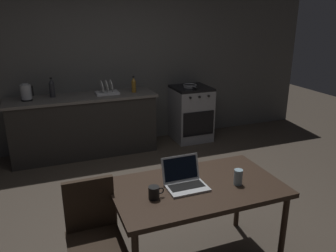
# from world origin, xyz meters

# --- Properties ---
(ground_plane) EXTENTS (12.00, 12.00, 0.00)m
(ground_plane) POSITION_xyz_m (0.00, 0.00, 0.00)
(ground_plane) COLOR #473D33
(back_wall) EXTENTS (6.40, 0.10, 2.75)m
(back_wall) POSITION_xyz_m (0.30, 2.42, 1.37)
(back_wall) COLOR #545351
(back_wall) RESTS_ON ground_plane
(kitchen_counter) EXTENTS (2.16, 0.64, 0.91)m
(kitchen_counter) POSITION_xyz_m (-0.55, 2.07, 0.46)
(kitchen_counter) COLOR #282623
(kitchen_counter) RESTS_ON ground_plane
(stove_oven) EXTENTS (0.60, 0.62, 0.91)m
(stove_oven) POSITION_xyz_m (1.22, 2.07, 0.45)
(stove_oven) COLOR gray
(stove_oven) RESTS_ON ground_plane
(dining_table) EXTENTS (1.37, 0.80, 0.75)m
(dining_table) POSITION_xyz_m (-0.02, -0.73, 0.68)
(dining_table) COLOR #332319
(dining_table) RESTS_ON ground_plane
(chair) EXTENTS (0.40, 0.40, 0.90)m
(chair) POSITION_xyz_m (-0.87, -0.70, 0.52)
(chair) COLOR #2D2116
(chair) RESTS_ON ground_plane
(laptop) EXTENTS (0.32, 0.28, 0.22)m
(laptop) POSITION_xyz_m (-0.12, -0.70, 0.80)
(laptop) COLOR silver
(laptop) RESTS_ON dining_table
(electric_kettle) EXTENTS (0.17, 0.15, 0.24)m
(electric_kettle) POSITION_xyz_m (-1.30, 2.07, 1.02)
(electric_kettle) COLOR black
(electric_kettle) RESTS_ON kitchen_counter
(bottle) EXTENTS (0.07, 0.07, 0.25)m
(bottle) POSITION_xyz_m (0.23, 2.02, 1.03)
(bottle) COLOR #8C601E
(bottle) RESTS_ON kitchen_counter
(frying_pan) EXTENTS (0.23, 0.40, 0.05)m
(frying_pan) POSITION_xyz_m (1.19, 2.04, 0.93)
(frying_pan) COLOR gray
(frying_pan) RESTS_ON stove_oven
(coffee_mug) EXTENTS (0.12, 0.08, 0.10)m
(coffee_mug) POSITION_xyz_m (-0.41, -0.79, 0.80)
(coffee_mug) COLOR black
(coffee_mug) RESTS_ON dining_table
(drinking_glass) EXTENTS (0.07, 0.07, 0.13)m
(drinking_glass) POSITION_xyz_m (0.30, -0.83, 0.82)
(drinking_glass) COLOR #99B7C6
(drinking_glass) RESTS_ON dining_table
(dish_rack) EXTENTS (0.34, 0.26, 0.21)m
(dish_rack) POSITION_xyz_m (-0.18, 2.07, 0.96)
(dish_rack) COLOR silver
(dish_rack) RESTS_ON kitchen_counter
(bottle_b) EXTENTS (0.08, 0.08, 0.28)m
(bottle_b) POSITION_xyz_m (-0.95, 2.15, 1.04)
(bottle_b) COLOR #2D2D33
(bottle_b) RESTS_ON kitchen_counter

